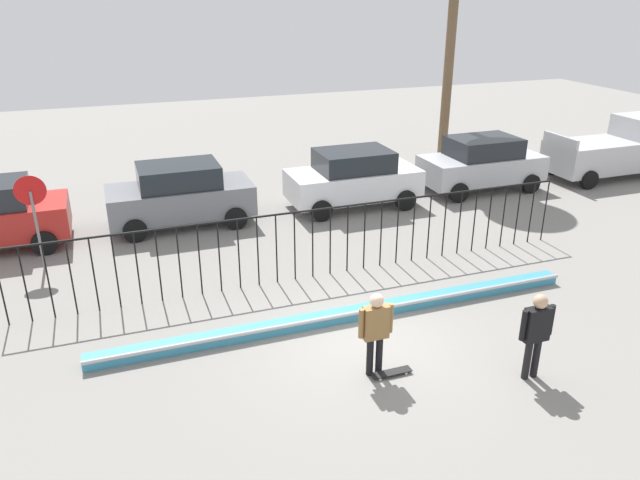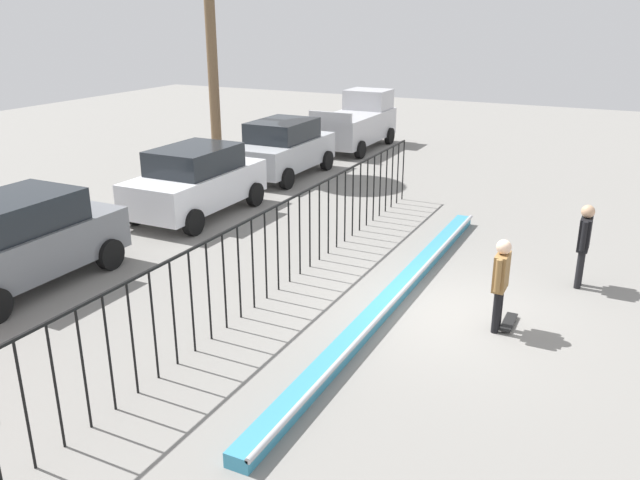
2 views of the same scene
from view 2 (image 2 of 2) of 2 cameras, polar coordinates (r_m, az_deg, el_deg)
ground_plane at (r=12.42m, az=11.43°, el=-6.38°), size 60.00×60.00×0.00m
bowl_coping_ledge at (r=12.66m, az=6.44°, el=-4.96°), size 11.00×0.40×0.27m
perimeter_fence at (r=13.18m, az=-2.76°, el=0.76°), size 14.04×0.04×1.80m
skateboarder at (r=11.59m, az=15.66°, el=-3.15°), size 0.69×0.26×1.70m
skateboard at (r=12.21m, az=16.29°, el=-6.96°), size 0.80×0.20×0.07m
camera_operator at (r=14.00m, az=22.27°, el=0.14°), size 0.70×0.26×1.74m
parked_car_gray at (r=14.39m, az=-25.01°, el=-0.05°), size 4.30×2.12×1.90m
parked_car_white at (r=18.05m, az=-10.87°, el=5.16°), size 4.30×2.12×1.90m
parked_car_silver at (r=22.16m, az=-3.29°, el=8.12°), size 4.30×2.12×1.90m
pickup_truck at (r=26.93m, az=3.24°, el=10.30°), size 4.70×2.12×2.24m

